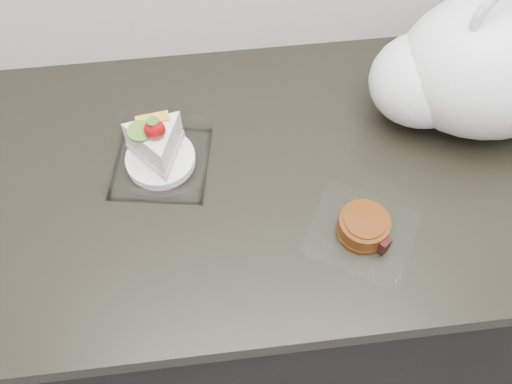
% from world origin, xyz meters
% --- Properties ---
extents(counter, '(2.04, 0.64, 0.90)m').
position_xyz_m(counter, '(0.00, 1.69, 0.45)').
color(counter, black).
rests_on(counter, ground).
extents(cake_tray, '(0.20, 0.20, 0.13)m').
position_xyz_m(cake_tray, '(-0.22, 1.73, 0.94)').
color(cake_tray, white).
rests_on(cake_tray, counter).
extents(mooncake_wrap, '(0.23, 0.22, 0.04)m').
position_xyz_m(mooncake_wrap, '(0.11, 1.54, 0.92)').
color(mooncake_wrap, white).
rests_on(mooncake_wrap, counter).
extents(plastic_bag, '(0.41, 0.31, 0.31)m').
position_xyz_m(plastic_bag, '(0.35, 1.77, 1.02)').
color(plastic_bag, white).
rests_on(plastic_bag, counter).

